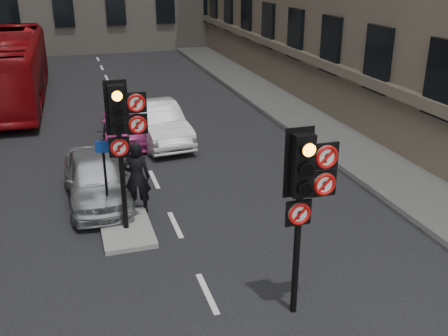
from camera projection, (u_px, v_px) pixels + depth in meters
pavement_right at (313, 120)px, 21.16m from camera, size 3.00×50.00×0.16m
centre_island at (127, 230)px, 12.67m from camera, size 1.20×2.00×0.12m
signal_near at (305, 185)px, 8.91m from camera, size 0.91×0.40×3.58m
signal_far at (122, 125)px, 11.70m from camera, size 0.91×0.40×3.58m
car_silver at (96, 178)px, 14.07m from camera, size 1.73×3.97×1.33m
car_white at (158, 123)px, 18.68m from camera, size 1.91×4.39×1.41m
car_pink at (126, 122)px, 19.04m from camera, size 2.07×4.30×1.21m
bus_red at (11, 69)px, 23.49m from camera, size 2.91×11.21×3.10m
motorcycle at (105, 140)px, 17.63m from camera, size 0.69×1.62×0.94m
motorcyclist at (137, 178)px, 13.34m from camera, size 0.75×0.55×1.92m
info_sign at (105, 170)px, 12.54m from camera, size 0.35×0.15×2.07m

